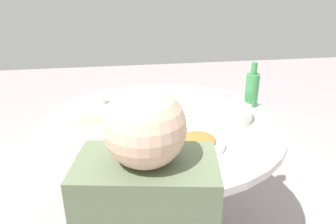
{
  "coord_description": "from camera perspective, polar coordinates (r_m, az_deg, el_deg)",
  "views": [
    {
      "loc": [
        0.2,
        1.48,
        1.43
      ],
      "look_at": [
        -0.02,
        0.09,
        0.83
      ],
      "focal_mm": 34.13,
      "sensor_mm": 36.0,
      "label": 1
    }
  ],
  "objects": [
    {
      "name": "round_dining_table",
      "position": [
        1.69,
        -1.1,
        -4.84
      ],
      "size": [
        1.24,
        1.24,
        0.74
      ],
      "color": "#99999E",
      "rests_on": "ground"
    },
    {
      "name": "rice_bowl",
      "position": [
        1.31,
        -10.01,
        -6.42
      ],
      "size": [
        0.3,
        0.3,
        0.11
      ],
      "color": "#B2B5BA",
      "rests_on": "round_dining_table"
    },
    {
      "name": "soup_bowl",
      "position": [
        1.69,
        9.86,
        -0.17
      ],
      "size": [
        0.32,
        0.29,
        0.06
      ],
      "color": "white",
      "rests_on": "round_dining_table"
    },
    {
      "name": "dish_eggplant",
      "position": [
        2.0,
        -4.12,
        3.44
      ],
      "size": [
        0.22,
        0.22,
        0.05
      ],
      "color": "silver",
      "rests_on": "round_dining_table"
    },
    {
      "name": "dish_noodles",
      "position": [
        1.64,
        -13.83,
        -1.76
      ],
      "size": [
        0.19,
        0.19,
        0.04
      ],
      "color": "silver",
      "rests_on": "round_dining_table"
    },
    {
      "name": "dish_stirfry",
      "position": [
        1.4,
        5.32,
        -5.39
      ],
      "size": [
        0.24,
        0.24,
        0.05
      ],
      "color": "white",
      "rests_on": "round_dining_table"
    },
    {
      "name": "green_bottle",
      "position": [
        1.87,
        14.77,
        4.03
      ],
      "size": [
        0.07,
        0.07,
        0.25
      ],
      "color": "#368345",
      "rests_on": "round_dining_table"
    },
    {
      "name": "tea_cup_near",
      "position": [
        1.91,
        10.09,
        2.53
      ],
      "size": [
        0.07,
        0.07,
        0.05
      ],
      "primitive_type": "cylinder",
      "color": "white",
      "rests_on": "round_dining_table"
    },
    {
      "name": "tea_cup_far",
      "position": [
        1.9,
        -12.11,
        2.2
      ],
      "size": [
        0.07,
        0.07,
        0.05
      ],
      "primitive_type": "cylinder",
      "color": "silver",
      "rests_on": "round_dining_table"
    },
    {
      "name": "tea_cup_side",
      "position": [
        1.2,
        1.46,
        -10.19
      ],
      "size": [
        0.08,
        0.08,
        0.06
      ],
      "primitive_type": "cylinder",
      "color": "#C0563F",
      "rests_on": "round_dining_table"
    }
  ]
}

